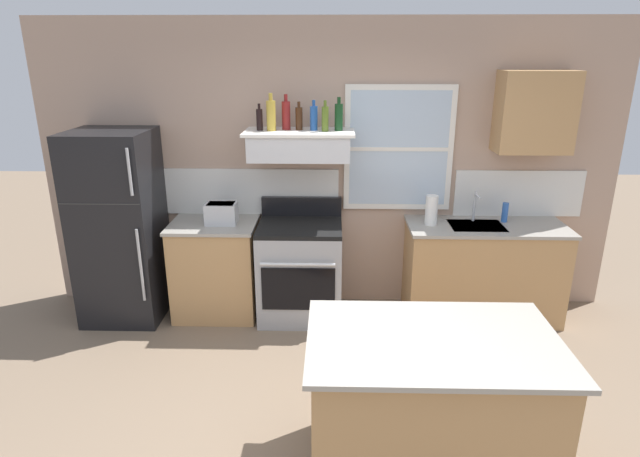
{
  "coord_description": "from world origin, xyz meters",
  "views": [
    {
      "loc": [
        0.05,
        -2.66,
        2.42
      ],
      "look_at": [
        -0.05,
        1.2,
        1.1
      ],
      "focal_mm": 29.55,
      "sensor_mm": 36.0,
      "label": 1
    }
  ],
  "objects_px": {
    "refrigerator": "(119,227)",
    "bottle_brown_stout": "(299,118)",
    "bottle_blue_liqueur": "(314,118)",
    "kitchen_island": "(429,407)",
    "dish_soap_bottle": "(505,212)",
    "bottle_champagne_gold_foil": "(271,115)",
    "bottle_red_label_wine": "(286,115)",
    "paper_towel_roll": "(431,210)",
    "stove_range": "(300,270)",
    "toaster": "(221,213)",
    "bottle_balsamic_dark": "(260,119)",
    "bottle_olive_oil_square": "(325,118)",
    "bottle_dark_green_wine": "(339,117)"
  },
  "relations": [
    {
      "from": "bottle_champagne_gold_foil",
      "to": "kitchen_island",
      "type": "relative_size",
      "value": 0.23
    },
    {
      "from": "stove_range",
      "to": "bottle_dark_green_wine",
      "type": "xyz_separation_m",
      "value": [
        0.34,
        0.1,
        1.4
      ]
    },
    {
      "from": "bottle_balsamic_dark",
      "to": "kitchen_island",
      "type": "height_order",
      "value": "bottle_balsamic_dark"
    },
    {
      "from": "bottle_brown_stout",
      "to": "paper_towel_roll",
      "type": "height_order",
      "value": "bottle_brown_stout"
    },
    {
      "from": "bottle_brown_stout",
      "to": "dish_soap_bottle",
      "type": "bearing_deg",
      "value": 0.1
    },
    {
      "from": "bottle_champagne_gold_foil",
      "to": "bottle_balsamic_dark",
      "type": "bearing_deg",
      "value": 171.75
    },
    {
      "from": "bottle_champagne_gold_foil",
      "to": "bottle_red_label_wine",
      "type": "relative_size",
      "value": 1.05
    },
    {
      "from": "bottle_brown_stout",
      "to": "stove_range",
      "type": "bearing_deg",
      "value": -88.3
    },
    {
      "from": "dish_soap_bottle",
      "to": "kitchen_island",
      "type": "distance_m",
      "value": 2.4
    },
    {
      "from": "bottle_dark_green_wine",
      "to": "kitchen_island",
      "type": "xyz_separation_m",
      "value": [
        0.52,
        -2.07,
        -1.41
      ]
    },
    {
      "from": "bottle_blue_liqueur",
      "to": "kitchen_island",
      "type": "height_order",
      "value": "bottle_blue_liqueur"
    },
    {
      "from": "refrigerator",
      "to": "bottle_olive_oil_square",
      "type": "height_order",
      "value": "bottle_olive_oil_square"
    },
    {
      "from": "bottle_olive_oil_square",
      "to": "paper_towel_roll",
      "type": "relative_size",
      "value": 0.97
    },
    {
      "from": "bottle_blue_liqueur",
      "to": "kitchen_island",
      "type": "xyz_separation_m",
      "value": [
        0.73,
        -2.08,
        -1.4
      ]
    },
    {
      "from": "bottle_balsamic_dark",
      "to": "kitchen_island",
      "type": "xyz_separation_m",
      "value": [
        1.21,
        -2.06,
        -1.38
      ]
    },
    {
      "from": "bottle_red_label_wine",
      "to": "bottle_brown_stout",
      "type": "bearing_deg",
      "value": -8.52
    },
    {
      "from": "kitchen_island",
      "to": "bottle_champagne_gold_foil",
      "type": "bearing_deg",
      "value": 118.34
    },
    {
      "from": "stove_range",
      "to": "bottle_red_label_wine",
      "type": "xyz_separation_m",
      "value": [
        -0.12,
        0.15,
        1.41
      ]
    },
    {
      "from": "bottle_champagne_gold_foil",
      "to": "bottle_brown_stout",
      "type": "relative_size",
      "value": 1.31
    },
    {
      "from": "bottle_balsamic_dark",
      "to": "kitchen_island",
      "type": "relative_size",
      "value": 0.16
    },
    {
      "from": "paper_towel_roll",
      "to": "toaster",
      "type": "bearing_deg",
      "value": -179.46
    },
    {
      "from": "kitchen_island",
      "to": "dish_soap_bottle",
      "type": "bearing_deg",
      "value": 64.16
    },
    {
      "from": "refrigerator",
      "to": "kitchen_island",
      "type": "relative_size",
      "value": 1.25
    },
    {
      "from": "bottle_blue_liqueur",
      "to": "kitchen_island",
      "type": "relative_size",
      "value": 0.19
    },
    {
      "from": "bottle_red_label_wine",
      "to": "bottle_brown_stout",
      "type": "xyz_separation_m",
      "value": [
        0.11,
        -0.02,
        -0.03
      ]
    },
    {
      "from": "refrigerator",
      "to": "bottle_red_label_wine",
      "type": "distance_m",
      "value": 1.83
    },
    {
      "from": "bottle_blue_liqueur",
      "to": "dish_soap_bottle",
      "type": "relative_size",
      "value": 1.44
    },
    {
      "from": "refrigerator",
      "to": "bottle_brown_stout",
      "type": "distance_m",
      "value": 1.92
    },
    {
      "from": "bottle_olive_oil_square",
      "to": "bottle_dark_green_wine",
      "type": "height_order",
      "value": "bottle_dark_green_wine"
    },
    {
      "from": "toaster",
      "to": "bottle_brown_stout",
      "type": "height_order",
      "value": "bottle_brown_stout"
    },
    {
      "from": "paper_towel_roll",
      "to": "bottle_olive_oil_square",
      "type": "bearing_deg",
      "value": 178.62
    },
    {
      "from": "bottle_balsamic_dark",
      "to": "bottle_olive_oil_square",
      "type": "xyz_separation_m",
      "value": [
        0.57,
        -0.03,
        0.01
      ]
    },
    {
      "from": "toaster",
      "to": "bottle_red_label_wine",
      "type": "relative_size",
      "value": 0.97
    },
    {
      "from": "bottle_balsamic_dark",
      "to": "bottle_brown_stout",
      "type": "xyz_separation_m",
      "value": [
        0.34,
        0.04,
        0.01
      ]
    },
    {
      "from": "toaster",
      "to": "bottle_champagne_gold_foil",
      "type": "relative_size",
      "value": 0.93
    },
    {
      "from": "bottle_champagne_gold_foil",
      "to": "paper_towel_roll",
      "type": "xyz_separation_m",
      "value": [
        1.43,
        -0.04,
        -0.83
      ]
    },
    {
      "from": "bottle_red_label_wine",
      "to": "kitchen_island",
      "type": "xyz_separation_m",
      "value": [
        0.98,
        -2.12,
        -1.42
      ]
    },
    {
      "from": "stove_range",
      "to": "bottle_brown_stout",
      "type": "xyz_separation_m",
      "value": [
        -0.0,
        0.13,
        1.38
      ]
    },
    {
      "from": "bottle_blue_liqueur",
      "to": "bottle_olive_oil_square",
      "type": "relative_size",
      "value": 0.99
    },
    {
      "from": "bottle_brown_stout",
      "to": "bottle_blue_liqueur",
      "type": "height_order",
      "value": "bottle_blue_liqueur"
    },
    {
      "from": "bottle_champagne_gold_foil",
      "to": "dish_soap_bottle",
      "type": "relative_size",
      "value": 1.77
    },
    {
      "from": "bottle_blue_liqueur",
      "to": "bottle_dark_green_wine",
      "type": "bearing_deg",
      "value": -1.85
    },
    {
      "from": "bottle_red_label_wine",
      "to": "paper_towel_roll",
      "type": "height_order",
      "value": "bottle_red_label_wine"
    },
    {
      "from": "bottle_balsamic_dark",
      "to": "bottle_blue_liqueur",
      "type": "height_order",
      "value": "bottle_blue_liqueur"
    },
    {
      "from": "toaster",
      "to": "bottle_champagne_gold_foil",
      "type": "xyz_separation_m",
      "value": [
        0.47,
        0.06,
        0.87
      ]
    },
    {
      "from": "toaster",
      "to": "dish_soap_bottle",
      "type": "relative_size",
      "value": 1.65
    },
    {
      "from": "refrigerator",
      "to": "paper_towel_roll",
      "type": "bearing_deg",
      "value": 1.22
    },
    {
      "from": "bottle_red_label_wine",
      "to": "bottle_olive_oil_square",
      "type": "distance_m",
      "value": 0.36
    },
    {
      "from": "refrigerator",
      "to": "stove_range",
      "type": "height_order",
      "value": "refrigerator"
    },
    {
      "from": "refrigerator",
      "to": "bottle_olive_oil_square",
      "type": "bearing_deg",
      "value": 2.55
    }
  ]
}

